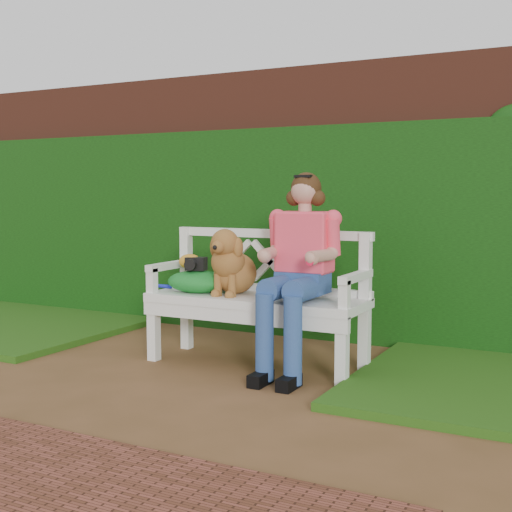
% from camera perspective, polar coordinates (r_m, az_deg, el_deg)
% --- Properties ---
extents(ground, '(60.00, 60.00, 0.00)m').
position_cam_1_polar(ground, '(4.40, -8.41, -10.27)').
color(ground, brown).
extents(brick_wall, '(10.00, 0.30, 2.20)m').
position_cam_1_polar(brick_wall, '(5.88, 2.40, 4.56)').
color(brick_wall, brown).
rests_on(brick_wall, ground).
extents(ivy_hedge, '(10.00, 0.18, 1.70)m').
position_cam_1_polar(ivy_hedge, '(5.69, 1.45, 2.02)').
color(ivy_hedge, '#14500F').
rests_on(ivy_hedge, ground).
extents(garden_bench, '(1.60, 0.65, 0.48)m').
position_cam_1_polar(garden_bench, '(4.68, 0.00, -6.22)').
color(garden_bench, white).
rests_on(garden_bench, ground).
extents(seated_woman, '(0.74, 0.84, 1.24)m').
position_cam_1_polar(seated_woman, '(4.46, 3.84, -1.90)').
color(seated_woman, '#ED547B').
rests_on(seated_woman, ground).
extents(dog, '(0.35, 0.45, 0.46)m').
position_cam_1_polar(dog, '(4.68, -1.94, -0.42)').
color(dog, brown).
rests_on(dog, garden_bench).
extents(tennis_racket, '(0.60, 0.32, 0.03)m').
position_cam_1_polar(tennis_racket, '(4.93, -5.64, -2.68)').
color(tennis_racket, beige).
rests_on(tennis_racket, garden_bench).
extents(green_bag, '(0.53, 0.46, 0.15)m').
position_cam_1_polar(green_bag, '(4.82, -4.86, -2.09)').
color(green_bag, '#1D7226').
rests_on(green_bag, garden_bench).
extents(camera_item, '(0.16, 0.13, 0.09)m').
position_cam_1_polar(camera_item, '(4.81, -5.00, -0.64)').
color(camera_item, black).
rests_on(camera_item, green_bag).
extents(baseball_glove, '(0.19, 0.15, 0.11)m').
position_cam_1_polar(baseball_glove, '(4.87, -5.52, -0.47)').
color(baseball_glove, orange).
rests_on(baseball_glove, green_bag).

